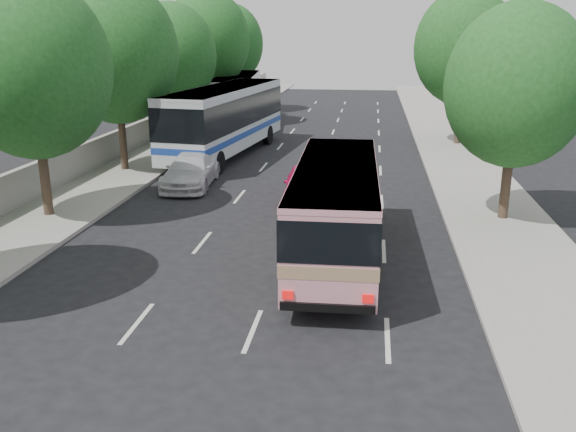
% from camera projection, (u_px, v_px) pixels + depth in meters
% --- Properties ---
extents(ground, '(120.00, 120.00, 0.00)m').
position_uv_depth(ground, '(231.00, 294.00, 16.64)').
color(ground, black).
rests_on(ground, ground).
extents(sidewalk_left, '(4.00, 90.00, 0.15)m').
position_uv_depth(sidewalk_left, '(167.00, 148.00, 36.66)').
color(sidewalk_left, '#9E998E').
rests_on(sidewalk_left, ground).
extents(sidewalk_right, '(4.00, 90.00, 0.12)m').
position_uv_depth(sidewalk_right, '(456.00, 156.00, 34.47)').
color(sidewalk_right, '#9E998E').
rests_on(sidewalk_right, ground).
extents(low_wall, '(0.30, 90.00, 1.50)m').
position_uv_depth(low_wall, '(137.00, 134.00, 36.65)').
color(low_wall, '#9E998E').
rests_on(low_wall, sidewalk_left).
extents(tree_left_b, '(5.70, 5.70, 8.88)m').
position_uv_depth(tree_left_b, '(32.00, 62.00, 21.65)').
color(tree_left_b, '#38281E').
rests_on(tree_left_b, ground).
extents(tree_left_c, '(6.00, 6.00, 9.35)m').
position_uv_depth(tree_left_c, '(116.00, 47.00, 29.17)').
color(tree_left_c, '#38281E').
rests_on(tree_left_c, ground).
extents(tree_left_d, '(5.52, 5.52, 8.60)m').
position_uv_depth(tree_left_d, '(172.00, 52.00, 36.88)').
color(tree_left_d, '#38281E').
rests_on(tree_left_d, ground).
extents(tree_left_e, '(6.30, 6.30, 9.82)m').
position_uv_depth(tree_left_e, '(207.00, 37.00, 44.21)').
color(tree_left_e, '#38281E').
rests_on(tree_left_e, ground).
extents(tree_left_f, '(5.88, 5.88, 9.16)m').
position_uv_depth(tree_left_f, '(230.00, 41.00, 51.94)').
color(tree_left_f, '#38281E').
rests_on(tree_left_f, ground).
extents(tree_right_near, '(5.10, 5.10, 7.95)m').
position_uv_depth(tree_right_near, '(520.00, 80.00, 21.51)').
color(tree_right_near, '#38281E').
rests_on(tree_right_near, ground).
extents(tree_right_far, '(6.00, 6.00, 9.35)m').
position_uv_depth(tree_right_far, '(466.00, 44.00, 36.36)').
color(tree_right_far, '#38281E').
rests_on(tree_right_far, ground).
extents(pink_bus, '(2.63, 9.53, 3.02)m').
position_uv_depth(pink_bus, '(336.00, 202.00, 18.55)').
color(pink_bus, pink).
rests_on(pink_bus, ground).
extents(pink_taxi, '(2.04, 4.44, 1.47)m').
position_uv_depth(pink_taxi, '(305.00, 184.00, 25.48)').
color(pink_taxi, '#E91465').
rests_on(pink_taxi, ground).
extents(white_pickup, '(2.37, 5.18, 1.47)m').
position_uv_depth(white_pickup, '(191.00, 170.00, 27.98)').
color(white_pickup, silver).
rests_on(white_pickup, ground).
extents(tour_coach_front, '(4.41, 13.21, 3.88)m').
position_uv_depth(tour_coach_front, '(226.00, 115.00, 34.24)').
color(tour_coach_front, silver).
rests_on(tour_coach_front, ground).
extents(tour_coach_rear, '(4.07, 12.68, 3.73)m').
position_uv_depth(tour_coach_rear, '(236.00, 96.00, 44.92)').
color(tour_coach_rear, silver).
rests_on(tour_coach_rear, ground).
extents(taxi_roof_sign, '(0.56, 0.22, 0.18)m').
position_uv_depth(taxi_roof_sign, '(306.00, 165.00, 25.24)').
color(taxi_roof_sign, silver).
rests_on(taxi_roof_sign, pink_taxi).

